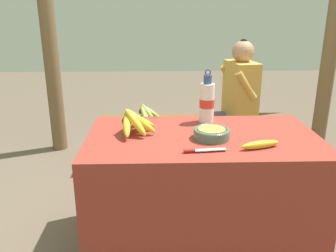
{
  "coord_description": "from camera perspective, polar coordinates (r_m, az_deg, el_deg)",
  "views": [
    {
      "loc": [
        -0.25,
        -1.85,
        1.37
      ],
      "look_at": [
        -0.19,
        0.05,
        0.73
      ],
      "focal_mm": 38.0,
      "sensor_mm": 36.0,
      "label": 1
    }
  ],
  "objects": [
    {
      "name": "knife",
      "position": [
        1.75,
        4.95,
        -3.92
      ],
      "size": [
        0.21,
        0.05,
        0.02
      ],
      "rotation": [
        0.0,
        0.0,
        0.11
      ],
      "color": "#BCBCC1",
      "rests_on": "market_counter"
    },
    {
      "name": "support_post_near",
      "position": [
        3.54,
        -18.79,
        15.7
      ],
      "size": [
        0.14,
        0.14,
        2.49
      ],
      "color": "brown",
      "rests_on": "ground_plane"
    },
    {
      "name": "support_post_far",
      "position": [
        3.78,
        25.16,
        15.09
      ],
      "size": [
        0.14,
        0.14,
        2.49
      ],
      "color": "brown",
      "rests_on": "ground_plane"
    },
    {
      "name": "loose_banana_front",
      "position": [
        1.85,
        14.59,
        -2.9
      ],
      "size": [
        0.22,
        0.1,
        0.04
      ],
      "rotation": [
        0.0,
        0.0,
        0.29
      ],
      "color": "gold",
      "rests_on": "market_counter"
    },
    {
      "name": "ground_plane",
      "position": [
        2.31,
        5.05,
        -17.79
      ],
      "size": [
        12.0,
        12.0,
        0.0
      ],
      "primitive_type": "plane",
      "color": "brown"
    },
    {
      "name": "banana_bunch_green",
      "position": [
        3.08,
        -3.48,
        2.34
      ],
      "size": [
        0.2,
        0.32,
        0.15
      ],
      "color": "#4C381E",
      "rests_on": "wooden_bench"
    },
    {
      "name": "serving_bowl",
      "position": [
        1.93,
        6.99,
        -1.11
      ],
      "size": [
        0.19,
        0.19,
        0.06
      ],
      "color": "#4C6B5B",
      "rests_on": "market_counter"
    },
    {
      "name": "water_bottle",
      "position": [
        2.18,
        6.26,
        3.88
      ],
      "size": [
        0.09,
        0.09,
        0.33
      ],
      "color": "white",
      "rests_on": "market_counter"
    },
    {
      "name": "market_counter",
      "position": [
        2.13,
        5.32,
        -10.28
      ],
      "size": [
        1.29,
        0.73,
        0.69
      ],
      "color": "maroon",
      "rests_on": "ground_plane"
    },
    {
      "name": "seated_vendor",
      "position": [
        3.08,
        10.7,
        4.73
      ],
      "size": [
        0.44,
        0.42,
        1.12
      ],
      "rotation": [
        0.0,
        0.0,
        3.33
      ],
      "color": "#564C60",
      "rests_on": "ground_plane"
    },
    {
      "name": "banana_bunch_ripe",
      "position": [
        2.0,
        -5.37,
        0.88
      ],
      "size": [
        0.21,
        0.34,
        0.16
      ],
      "color": "#4C381E",
      "rests_on": "market_counter"
    },
    {
      "name": "wooden_bench",
      "position": [
        3.14,
        4.38,
        0.01
      ],
      "size": [
        1.7,
        0.32,
        0.44
      ],
      "color": "brown",
      "rests_on": "ground_plane"
    }
  ]
}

